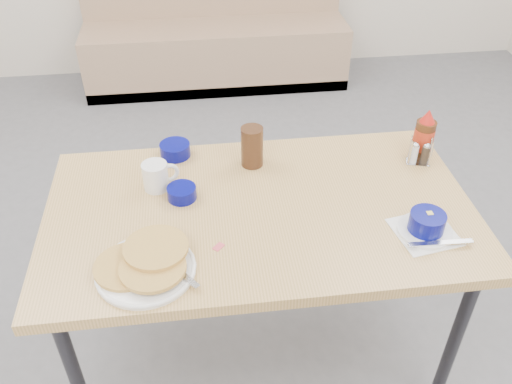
{
  "coord_description": "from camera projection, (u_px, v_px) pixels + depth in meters",
  "views": [
    {
      "loc": [
        -0.18,
        -1.11,
        1.89
      ],
      "look_at": [
        -0.01,
        0.26,
        0.82
      ],
      "focal_mm": 38.0,
      "sensor_mm": 36.0,
      "label": 1
    }
  ],
  "objects": [
    {
      "name": "condiment_caddy",
      "position": [
        419.0,
        155.0,
        1.95
      ],
      "size": [
        0.09,
        0.07,
        0.1
      ],
      "rotation": [
        0.0,
        0.0,
        -0.27
      ],
      "color": "silver",
      "rests_on": "dining_table"
    },
    {
      "name": "creamer_bowl",
      "position": [
        175.0,
        150.0,
        2.0
      ],
      "size": [
        0.11,
        0.11,
        0.05
      ],
      "rotation": [
        0.0,
        0.0,
        0.37
      ],
      "color": "#04086B",
      "rests_on": "dining_table"
    },
    {
      "name": "amber_tumbler",
      "position": [
        252.0,
        147.0,
        1.92
      ],
      "size": [
        0.1,
        0.1,
        0.15
      ],
      "primitive_type": "cylinder",
      "rotation": [
        0.0,
        0.0,
        0.32
      ],
      "color": "#3C2213",
      "rests_on": "dining_table"
    },
    {
      "name": "booth_bench",
      "position": [
        215.0,
        34.0,
        4.01
      ],
      "size": [
        1.9,
        0.56,
        1.22
      ],
      "color": "tan",
      "rests_on": "ground"
    },
    {
      "name": "sugar_wrapper",
      "position": [
        219.0,
        247.0,
        1.63
      ],
      "size": [
        0.04,
        0.04,
        0.0
      ],
      "primitive_type": "cube",
      "rotation": [
        0.0,
        0.0,
        0.81
      ],
      "color": "#D94856",
      "rests_on": "dining_table"
    },
    {
      "name": "butter_bowl",
      "position": [
        182.0,
        193.0,
        1.8
      ],
      "size": [
        0.1,
        0.1,
        0.04
      ],
      "rotation": [
        0.0,
        0.0,
        -0.36
      ],
      "color": "#04086B",
      "rests_on": "dining_table"
    },
    {
      "name": "coffee_mug",
      "position": [
        157.0,
        176.0,
        1.83
      ],
      "size": [
        0.13,
        0.09,
        0.1
      ],
      "rotation": [
        0.0,
        0.0,
        0.28
      ],
      "color": "white",
      "rests_on": "dining_table"
    },
    {
      "name": "pancake_plate",
      "position": [
        146.0,
        265.0,
        1.54
      ],
      "size": [
        0.3,
        0.29,
        0.05
      ],
      "rotation": [
        0.0,
        0.0,
        0.34
      ],
      "color": "white",
      "rests_on": "dining_table"
    },
    {
      "name": "syrup_bottle",
      "position": [
        424.0,
        136.0,
        1.96
      ],
      "size": [
        0.07,
        0.07,
        0.19
      ],
      "rotation": [
        0.0,
        0.0,
        -0.28
      ],
      "color": "#47230F",
      "rests_on": "dining_table"
    },
    {
      "name": "grits_setting",
      "position": [
        426.0,
        225.0,
        1.66
      ],
      "size": [
        0.23,
        0.21,
        0.08
      ],
      "rotation": [
        0.0,
        0.0,
        0.17
      ],
      "color": "white",
      "rests_on": "dining_table"
    },
    {
      "name": "dining_table",
      "position": [
        260.0,
        222.0,
        1.81
      ],
      "size": [
        1.4,
        0.8,
        0.76
      ],
      "color": "tan",
      "rests_on": "ground"
    }
  ]
}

